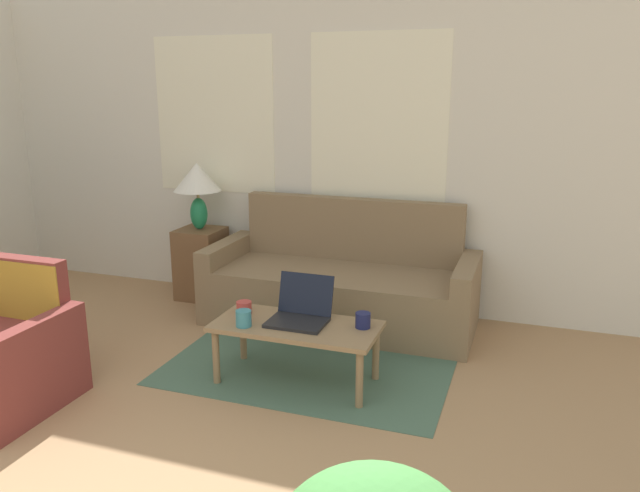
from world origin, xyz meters
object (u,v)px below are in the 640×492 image
(cup_navy, at_px, (244,307))
(cup_yellow, at_px, (244,318))
(laptop, at_px, (300,312))
(cup_white, at_px, (363,320))
(coffee_table, at_px, (296,331))
(table_lamp, at_px, (197,182))
(couch, at_px, (342,287))

(cup_navy, height_order, cup_yellow, cup_yellow)
(cup_navy, xyz_separation_m, cup_yellow, (0.10, -0.20, 0.01))
(laptop, height_order, cup_white, laptop)
(laptop, bearing_deg, cup_yellow, -145.94)
(laptop, bearing_deg, cup_navy, 178.99)
(coffee_table, xyz_separation_m, cup_navy, (-0.39, 0.07, 0.08))
(laptop, xyz_separation_m, cup_yellow, (-0.29, -0.20, -0.01))
(table_lamp, bearing_deg, laptop, -40.35)
(cup_yellow, xyz_separation_m, cup_white, (0.69, 0.22, -0.00))
(couch, bearing_deg, laptop, -87.14)
(laptop, bearing_deg, cup_white, 2.83)
(cup_white, bearing_deg, laptop, -177.17)
(cup_navy, relative_size, cup_white, 1.04)
(coffee_table, bearing_deg, cup_white, 11.31)
(laptop, distance_m, cup_white, 0.40)
(couch, distance_m, cup_yellow, 1.26)
(coffee_table, distance_m, cup_yellow, 0.33)
(couch, bearing_deg, table_lamp, 174.36)
(coffee_table, bearing_deg, cup_yellow, -154.57)
(table_lamp, height_order, cup_navy, table_lamp)
(table_lamp, xyz_separation_m, cup_navy, (0.98, -1.15, -0.59))
(couch, distance_m, coffee_table, 1.09)
(table_lamp, distance_m, cup_white, 2.18)
(couch, relative_size, table_lamp, 3.64)
(couch, distance_m, table_lamp, 1.51)
(coffee_table, distance_m, cup_white, 0.42)
(coffee_table, distance_m, cup_navy, 0.40)
(couch, height_order, cup_yellow, couch)
(table_lamp, relative_size, cup_yellow, 5.60)
(coffee_table, relative_size, cup_navy, 10.37)
(couch, height_order, laptop, couch)
(laptop, relative_size, cup_white, 3.77)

